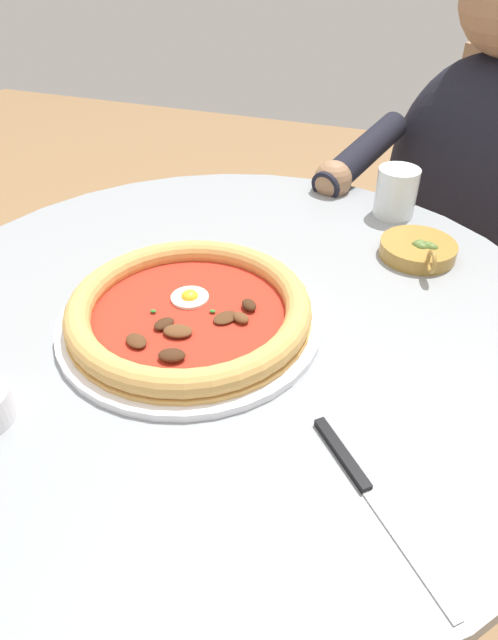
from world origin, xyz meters
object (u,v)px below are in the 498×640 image
steak_knife (358,478)px  dining_table (231,404)px  cafe_chair_diner (484,227)px  pizza_on_plate (189,312)px  water_glass (396,195)px  olive_pan (418,249)px  diner_person (450,261)px

steak_knife → dining_table: bearing=-44.6°
dining_table → cafe_chair_diner: 0.85m
pizza_on_plate → water_glass: bearing=-116.7°
water_glass → steak_knife: bearing=94.7°
dining_table → olive_pan: bearing=-134.6°
olive_pan → cafe_chair_diner: 0.60m
pizza_on_plate → diner_person: 0.80m
pizza_on_plate → olive_pan: bearing=-133.6°
dining_table → olive_pan: 0.37m
pizza_on_plate → cafe_chair_diner: cafe_chair_diner is taller
pizza_on_plate → olive_pan: (-0.25, -0.27, -0.01)m
dining_table → water_glass: water_glass is taller
water_glass → olive_pan: size_ratio=0.60×
pizza_on_plate → water_glass: 0.44m
olive_pan → dining_table: bearing=45.4°
water_glass → cafe_chair_diner: bearing=-114.3°
water_glass → diner_person: bearing=-113.8°
steak_knife → cafe_chair_diner: bearing=-98.3°
olive_pan → cafe_chair_diner: cafe_chair_diner is taller
steak_knife → cafe_chair_diner: (-0.14, -0.98, -0.20)m
pizza_on_plate → steak_knife: 0.30m
pizza_on_plate → diner_person: (-0.33, -0.68, -0.25)m
pizza_on_plate → cafe_chair_diner: bearing=-115.5°
olive_pan → diner_person: diner_person is taller
water_glass → olive_pan: bearing=113.0°
steak_knife → cafe_chair_diner: 1.01m
pizza_on_plate → steak_knife: size_ratio=1.99×
cafe_chair_diner → diner_person: bearing=64.6°
cafe_chair_diner → steak_knife: bearing=81.7°
diner_person → dining_table: bearing=65.4°
water_glass → cafe_chair_diner: cafe_chair_diner is taller
water_glass → pizza_on_plate: bearing=63.3°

